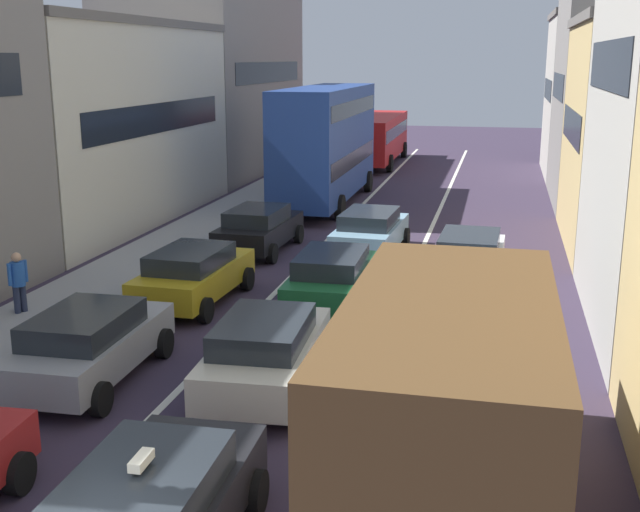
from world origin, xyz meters
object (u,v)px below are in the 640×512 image
Objects in this scene: sedan_centre_lane_second at (266,351)px; bus_mid_queue_primary at (326,140)px; coupe_centre_lane_fourth at (370,231)px; pedestrian_near_kerb at (18,281)px; sedan_right_lane_behind_truck at (464,317)px; wagon_left_lane_second at (89,343)px; sedan_left_lane_third at (193,274)px; removalist_box_truck at (451,399)px; sedan_left_lane_fourth at (259,228)px; hatchback_centre_lane_third at (332,277)px; bus_far_queue_secondary at (376,135)px; wagon_right_lane_far at (469,257)px.

bus_mid_queue_primary is (-3.23, 19.84, 2.03)m from sedan_centre_lane_second.
pedestrian_near_kerb reaches higher than coupe_centre_lane_fourth.
coupe_centre_lane_fourth is 8.92m from sedan_right_lane_behind_truck.
pedestrian_near_kerb reaches higher than sedan_right_lane_behind_truck.
sedan_right_lane_behind_truck is at bearing -66.43° from wagon_left_lane_second.
wagon_left_lane_second is 0.99× the size of sedan_left_lane_third.
sedan_left_lane_fourth is at bearing 25.85° from removalist_box_truck.
pedestrian_near_kerb is (-10.80, -0.05, 0.15)m from sedan_right_lane_behind_truck.
sedan_right_lane_behind_truck is (7.12, 3.31, 0.00)m from wagon_left_lane_second.
hatchback_centre_lane_third is 7.78m from pedestrian_near_kerb.
hatchback_centre_lane_third is at bearing -4.65° from sedan_centre_lane_second.
sedan_left_lane_fourth and sedan_right_lane_behind_truck have the same top height.
hatchback_centre_lane_third is at bearing -173.74° from bus_far_queue_secondary.
coupe_centre_lane_fourth is (0.02, 5.74, 0.00)m from hatchback_centre_lane_third.
bus_far_queue_secondary reaches higher than sedan_left_lane_third.
sedan_left_lane_third is at bearing 31.86° from sedan_centre_lane_second.
bus_mid_queue_primary reaches higher than pedestrian_near_kerb.
hatchback_centre_lane_third is 28.44m from bus_far_queue_secondary.
sedan_left_lane_fourth is at bearing -92.10° from pedestrian_near_kerb.
sedan_left_lane_fourth is at bearing 72.64° from wagon_right_lane_far.
sedan_left_lane_third is (-3.46, 4.95, 0.00)m from sedan_centre_lane_second.
sedan_left_lane_fourth is at bearing 32.94° from hatchback_centre_lane_third.
sedan_left_lane_fourth is (-3.65, 5.40, 0.00)m from hatchback_centre_lane_third.
sedan_left_lane_fourth is 9.25m from bus_mid_queue_primary.
pedestrian_near_kerb reaches higher than sedan_left_lane_fourth.
sedan_right_lane_behind_truck is 31.48m from bus_far_queue_secondary.
pedestrian_near_kerb is at bearing 121.29° from sedan_left_lane_third.
sedan_left_lane_fourth is 2.63× the size of pedestrian_near_kerb.
bus_mid_queue_primary is 1.00× the size of bus_far_queue_secondary.
coupe_centre_lane_fourth is at bearing -108.82° from pedestrian_near_kerb.
wagon_right_lane_far is at bearing -127.64° from coupe_centre_lane_fourth.
sedan_right_lane_behind_truck is at bearing -158.28° from bus_mid_queue_primary.
sedan_left_lane_fourth is (-0.05, 5.88, 0.00)m from sedan_left_lane_third.
bus_mid_queue_primary is at bearing -2.16° from wagon_left_lane_second.
hatchback_centre_lane_third and wagon_right_lane_far have the same top height.
sedan_left_lane_fourth is at bearing 2.65° from sedan_left_lane_third.
sedan_centre_lane_second is 0.42× the size of bus_mid_queue_primary.
removalist_box_truck is 16.61m from sedan_left_lane_fourth.
wagon_left_lane_second is 0.41× the size of bus_mid_queue_primary.
sedan_left_lane_third is at bearing 118.35° from wagon_right_lane_far.
bus_far_queue_secondary is (-6.67, 25.26, 0.96)m from wagon_right_lane_far.
bus_far_queue_secondary reaches higher than hatchback_centre_lane_third.
hatchback_centre_lane_third is 5.74m from coupe_centre_lane_fourth.
sedan_right_lane_behind_truck is at bearing -103.80° from sedan_left_lane_third.
coupe_centre_lane_fourth is (-3.58, 15.24, -1.18)m from removalist_box_truck.
wagon_left_lane_second and sedan_right_lane_behind_truck have the same top height.
sedan_centre_lane_second and sedan_right_lane_behind_truck have the same top height.
coupe_centre_lane_fourth is at bearing -3.97° from sedan_centre_lane_second.
sedan_centre_lane_second is at bearing -160.12° from sedan_left_lane_fourth.
hatchback_centre_lane_third and sedan_left_lane_third have the same top height.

